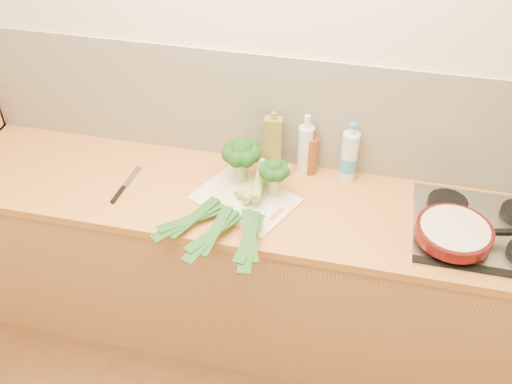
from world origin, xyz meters
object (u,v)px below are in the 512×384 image
chopping_board (245,199)px  skillet (455,232)px  chefs_knife (121,190)px  gas_hob (486,230)px

chopping_board → skillet: (0.87, -0.07, 0.06)m
chefs_knife → skillet: bearing=3.0°
chefs_knife → skillet: size_ratio=0.63×
gas_hob → skillet: skillet is taller
gas_hob → skillet: bearing=-145.1°
skillet → gas_hob: bearing=21.8°
chopping_board → chefs_knife: size_ratio=1.50×
skillet → chefs_knife: bearing=166.5°
gas_hob → skillet: (-0.14, -0.10, 0.05)m
gas_hob → chefs_knife: 1.56m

